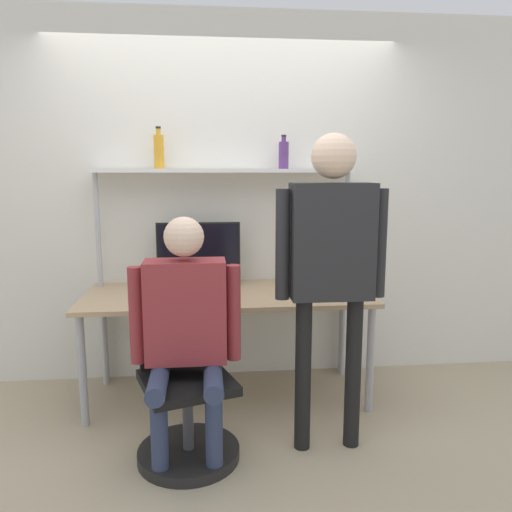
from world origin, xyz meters
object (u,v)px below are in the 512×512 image
monitor (199,252)px  bottle_amber (159,151)px  laptop (180,289)px  office_chair (186,407)px  bottle_purple (284,155)px  person_standing (331,251)px  person_seated (186,321)px  cell_phone (222,297)px

monitor → bottle_amber: 0.76m
laptop → bottle_amber: 0.99m
monitor → office_chair: bearing=-94.4°
monitor → bottle_purple: (0.62, 0.05, 0.69)m
person_standing → person_seated: bearing=-176.1°
person_seated → monitor: bearing=86.6°
office_chair → person_seated: bearing=-74.2°
bottle_amber → laptop: bearing=-70.7°
monitor → bottle_amber: bottle_amber is taller
laptop → bottle_amber: bottle_amber is taller
laptop → cell_phone: size_ratio=1.92×
cell_phone → person_seated: (-0.21, -0.63, 0.04)m
person_standing → bottle_purple: (-0.11, 1.00, 0.54)m
monitor → office_chair: size_ratio=0.65×
cell_phone → person_seated: size_ratio=0.11×
bottle_purple → office_chair: bearing=-124.5°
laptop → person_seated: size_ratio=0.22×
cell_phone → person_standing: bearing=-45.2°
office_chair → bottle_purple: bearing=55.5°
laptop → office_chair: laptop is taller
office_chair → bottle_purple: size_ratio=3.84×
office_chair → person_seated: 0.51m
laptop → bottle_amber: bearing=109.3°
laptop → bottle_purple: (0.74, 0.40, 0.88)m
laptop → person_seated: (0.06, -0.65, -0.02)m
bottle_purple → bottle_amber: (-0.88, -0.00, 0.02)m
bottle_purple → bottle_amber: bearing=-180.0°
person_standing → office_chair: bearing=-179.4°
cell_phone → bottle_amber: 1.12m
person_seated → laptop: bearing=95.5°
office_chair → person_standing: size_ratio=0.52×
office_chair → person_seated: person_seated is taller
cell_phone → person_seated: bearing=-108.4°
laptop → person_seated: person_seated is taller
monitor → person_standing: size_ratio=0.34×
office_chair → person_standing: (0.80, 0.01, 0.86)m
bottle_purple → bottle_amber: 0.88m
monitor → person_standing: bearing=-52.7°
monitor → office_chair: 1.20m
person_seated → bottle_purple: bottle_purple is taller
monitor → bottle_amber: bearing=169.8°
office_chair → bottle_purple: bottle_purple is taller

